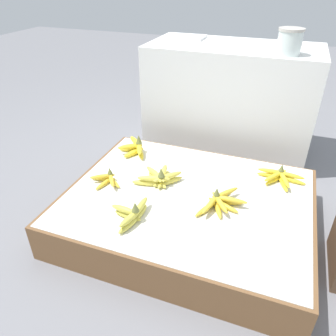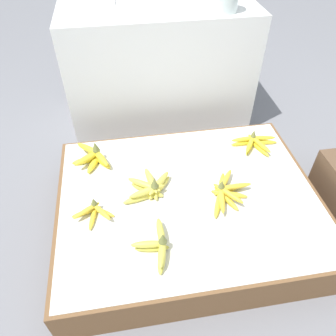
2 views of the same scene
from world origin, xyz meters
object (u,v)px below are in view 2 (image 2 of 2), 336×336
banana_bunch_middle_midleft (150,187)px  banana_bunch_middle_midright (226,192)px  banana_bunch_back_right (254,142)px  banana_bunch_front_midleft (158,245)px  banana_bunch_middle_left (94,212)px  banana_bunch_back_left (93,156)px  foam_tray_white (90,0)px

banana_bunch_middle_midleft → banana_bunch_middle_midright: 0.34m
banana_bunch_middle_midright → banana_bunch_middle_midleft: bearing=167.2°
banana_bunch_middle_midright → banana_bunch_back_right: (0.25, 0.32, 0.00)m
banana_bunch_front_midleft → banana_bunch_back_right: bearing=43.0°
banana_bunch_middle_left → banana_bunch_middle_midleft: 0.27m
banana_bunch_back_left → banana_bunch_back_right: bearing=-0.9°
banana_bunch_middle_midright → banana_bunch_back_right: size_ratio=1.06×
banana_bunch_front_midleft → banana_bunch_back_left: (-0.25, 0.56, 0.00)m
banana_bunch_back_left → foam_tray_white: (0.06, 0.73, 0.51)m
banana_bunch_middle_midleft → foam_tray_white: size_ratio=0.89×
banana_bunch_back_left → banana_bunch_back_right: banana_bunch_back_left is taller
banana_bunch_middle_midleft → banana_bunch_back_left: banana_bunch_back_left is taller
foam_tray_white → banana_bunch_back_right: bearing=-43.6°
banana_bunch_middle_midright → foam_tray_white: 1.29m
banana_bunch_middle_left → foam_tray_white: size_ratio=0.69×
banana_bunch_middle_midright → banana_bunch_back_left: (-0.59, 0.33, 0.01)m
banana_bunch_back_left → foam_tray_white: bearing=85.3°
banana_bunch_middle_midleft → banana_bunch_back_left: bearing=135.2°
banana_bunch_middle_midleft → foam_tray_white: foam_tray_white is taller
banana_bunch_middle_midright → foam_tray_white: bearing=116.6°
banana_bunch_back_left → banana_bunch_back_right: 0.83m
banana_bunch_front_midleft → banana_bunch_back_right: (0.59, 0.55, -0.01)m
banana_bunch_back_left → foam_tray_white: foam_tray_white is taller
banana_bunch_back_left → foam_tray_white: size_ratio=0.85×
banana_bunch_front_midleft → banana_bunch_middle_midleft: (0.01, 0.31, 0.00)m
banana_bunch_middle_left → banana_bunch_back_left: size_ratio=0.82×
banana_bunch_front_midleft → foam_tray_white: 1.40m
banana_bunch_back_right → banana_bunch_middle_left: bearing=-158.3°
banana_bunch_middle_midright → foam_tray_white: (-0.53, 1.05, 0.51)m
banana_bunch_middle_midright → banana_bunch_back_left: bearing=150.7°
banana_bunch_middle_midleft → banana_bunch_back_left: (-0.26, 0.25, 0.00)m
banana_bunch_middle_midright → banana_bunch_middle_left: bearing=-178.4°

